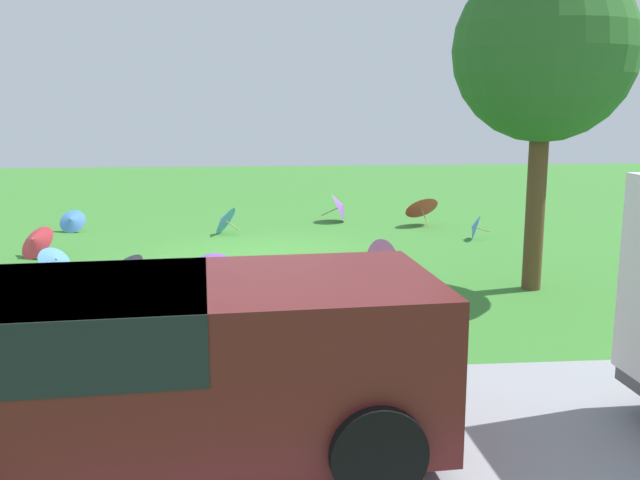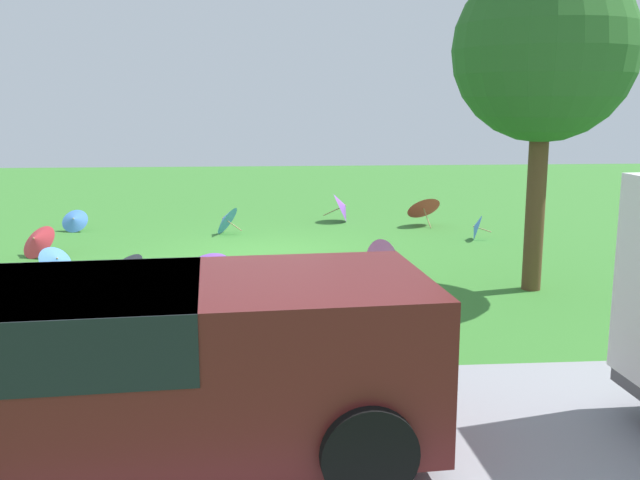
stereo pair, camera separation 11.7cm
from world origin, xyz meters
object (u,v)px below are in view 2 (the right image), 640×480
parasol_blue_4 (74,220)px  parasol_red_0 (36,240)px  park_bench (219,289)px  parasol_purple_4 (205,270)px  shade_tree (544,52)px  parasol_red_1 (423,206)px  van_dark (137,355)px  parasol_purple_3 (343,207)px  parasol_blue_1 (225,219)px  parasol_purple_1 (120,268)px  parasol_blue_2 (56,260)px  parasol_pink_0 (385,262)px  parasol_blue_3 (476,227)px

parasol_blue_4 → parasol_red_0: bearing=89.8°
park_bench → parasol_purple_4: park_bench is taller
parasol_purple_4 → parasol_blue_4: 7.03m
park_bench → shade_tree: 6.09m
park_bench → parasol_red_1: size_ratio=1.62×
van_dark → parasol_red_1: 12.37m
parasol_red_0 → parasol_purple_3: parasol_purple_3 is taller
parasol_blue_1 → parasol_blue_4: size_ratio=1.27×
parasol_purple_1 → parasol_blue_2: bearing=-41.6°
parasol_blue_2 → parasol_purple_4: (-2.72, 1.69, 0.16)m
parasol_blue_4 → parasol_purple_4: bearing=120.0°
parasol_red_0 → parasol_pink_0: 6.96m
parasol_purple_3 → parasol_pink_0: parasol_pink_0 is taller
van_dark → parasol_blue_4: (3.37, -11.13, -0.63)m
van_dark → parasol_purple_4: (-0.15, -5.05, -0.46)m
park_bench → parasol_purple_3: size_ratio=2.02×
van_dark → park_bench: bearing=-96.5°
park_bench → parasol_red_0: (3.81, -4.50, -0.13)m
parasol_blue_2 → parasol_pink_0: bearing=169.4°
shade_tree → parasol_pink_0: 4.11m
shade_tree → parasol_pink_0: size_ratio=6.38×
van_dark → parasol_blue_1: (-0.17, -10.56, -0.57)m
parasol_red_1 → parasol_pink_0: bearing=71.6°
parasol_blue_2 → parasol_blue_3: parasol_blue_3 is taller
parasol_red_0 → parasol_pink_0: bearing=157.7°
parasol_purple_4 → shade_tree: bearing=-178.5°
parasol_purple_4 → parasol_blue_1: bearing=-90.2°
parasol_purple_4 → parasol_pink_0: size_ratio=1.37×
shade_tree → parasol_red_1: shade_tree is taller
parasol_blue_3 → shade_tree: bearing=85.5°
van_dark → parasol_red_0: van_dark is taller
van_dark → parasol_blue_2: (2.57, -6.74, -0.63)m
parasol_blue_3 → park_bench: bearing=46.6°
parasol_purple_4 → parasol_blue_4: parasol_purple_4 is taller
parasol_blue_2 → parasol_red_1: size_ratio=0.74×
van_dark → parasol_blue_2: 7.24m
parasol_purple_3 → parasol_blue_4: bearing=8.3°
parasol_purple_1 → parasol_blue_4: size_ratio=1.47×
parasol_blue_4 → parasol_blue_2: bearing=100.4°
parasol_purple_4 → park_bench: bearing=103.2°
shade_tree → parasol_purple_4: bearing=1.5°
shade_tree → parasol_blue_3: (-0.34, -4.24, -3.46)m
parasol_blue_2 → parasol_blue_3: (-8.28, -2.68, 0.00)m
parasol_purple_1 → parasol_purple_3: parasol_purple_3 is taller
parasol_red_1 → parasol_blue_1: bearing=9.1°
parasol_red_0 → parasol_red_1: (-8.33, -3.00, 0.15)m
shade_tree → parasol_blue_3: shade_tree is taller
parasol_purple_1 → parasol_pink_0: bearing=-178.4°
van_dark → parasol_blue_3: 11.04m
van_dark → parasol_purple_3: (-3.05, -12.07, -0.53)m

